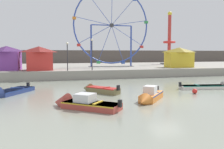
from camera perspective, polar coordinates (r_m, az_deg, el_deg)
The scene contains 16 objects.
ground_plane at distance 19.06m, azimuth 12.99°, elevation -5.66°, with size 240.00×240.00×0.00m, color gray.
quay_promenade at distance 44.81m, azimuth -3.87°, elevation 1.36°, with size 110.00×25.19×1.22m, color gray.
distant_town_skyline at distance 67.97m, azimuth -7.88°, elevation 3.92°, with size 140.00×3.00×4.40m, color #564C47.
motorboat_orange_hull at distance 17.74m, azimuth 8.99°, elevation -5.23°, with size 3.42×3.79×1.36m.
motorboat_faded_red at distance 15.61m, azimuth -7.81°, elevation -6.87°, with size 4.50×4.08×1.41m.
motorboat_navy_blue at distance 21.82m, azimuth -24.46°, elevation -4.10°, with size 3.97×5.29×1.51m.
motorboat_olive_wood at distance 21.40m, azimuth -3.33°, elevation -3.59°, with size 3.18×3.75×1.07m.
motorboat_white_red_stripe at distance 25.64m, azimuth 22.83°, elevation -2.72°, with size 5.77×1.93×1.06m.
ferris_wheel_blue_frame at distance 41.72m, azimuth -0.11°, elevation 11.44°, with size 13.40×1.20×13.76m.
drop_tower_red_tower at distance 53.07m, azimuth 13.58°, elevation 7.40°, with size 2.80×2.80×11.21m.
carnival_booth_red_striped at distance 34.05m, azimuth -17.11°, elevation 3.85°, with size 3.95×3.89×3.25m.
carnival_booth_yellow_awning at distance 40.73m, azimuth 15.78°, elevation 4.06°, with size 4.73×3.32×3.27m.
carnival_booth_purple_stall at distance 35.76m, azimuth -23.93°, elevation 3.74°, with size 3.92×3.91×3.31m.
promenade_lamp_near at distance 32.44m, azimuth -4.83°, elevation 5.92°, with size 0.32×0.32×4.29m.
promenade_lamp_far at distance 31.75m, azimuth -10.67°, elevation 5.35°, with size 0.32×0.32×3.78m.
mooring_buoy_orange at distance 22.01m, azimuth 19.25°, elevation -3.80°, with size 0.44×0.44×0.44m, color red.
Camera 1 is at (-8.97, -16.45, 3.51)m, focal length 38.07 mm.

